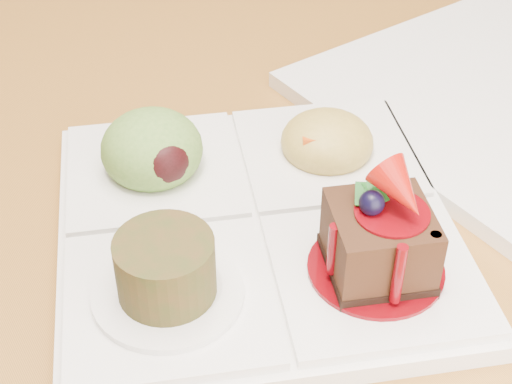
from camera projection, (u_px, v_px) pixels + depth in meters
dining_table at (151, 68)px, 0.76m from camera, size 1.00×1.80×0.75m
sampler_plate at (253, 211)px, 0.46m from camera, size 0.30×0.30×0.09m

